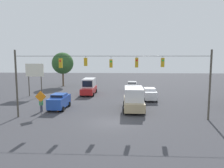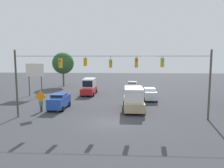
% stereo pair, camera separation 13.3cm
% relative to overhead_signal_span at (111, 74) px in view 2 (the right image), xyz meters
% --- Properties ---
extents(ground_plane, '(140.00, 140.00, 0.00)m').
position_rel_overhead_signal_span_xyz_m(ground_plane, '(0.01, 1.62, -4.83)').
color(ground_plane, '#3D3D42').
extents(overhead_signal_span, '(20.68, 0.38, 7.33)m').
position_rel_overhead_signal_span_xyz_m(overhead_signal_span, '(0.00, 0.00, 0.00)').
color(overhead_signal_span, '#4C473D').
rests_on(overhead_signal_span, ground_plane).
extents(sedan_grey_oncoming_deep, '(2.18, 4.53, 1.95)m').
position_rel_overhead_signal_span_xyz_m(sedan_grey_oncoming_deep, '(-2.97, -18.46, -3.81)').
color(sedan_grey_oncoming_deep, slate).
rests_on(sedan_grey_oncoming_deep, ground_plane).
extents(box_truck_red_withflow_far, '(2.34, 6.10, 2.81)m').
position_rel_overhead_signal_span_xyz_m(box_truck_red_withflow_far, '(4.78, -15.21, -3.44)').
color(box_truck_red_withflow_far, red).
rests_on(box_truck_red_withflow_far, ground_plane).
extents(sedan_white_oncoming_far, '(2.02, 4.60, 1.86)m').
position_rel_overhead_signal_span_xyz_m(sedan_white_oncoming_far, '(-5.32, -10.51, -3.86)').
color(sedan_white_oncoming_far, silver).
rests_on(sedan_white_oncoming_far, ground_plane).
extents(box_truck_tan_crossing_near, '(2.63, 6.42, 2.85)m').
position_rel_overhead_signal_span_xyz_m(box_truck_tan_crossing_near, '(-2.58, -3.91, -3.42)').
color(box_truck_tan_crossing_near, tan).
rests_on(box_truck_tan_crossing_near, ground_plane).
extents(sedan_blue_parked_shoulder, '(2.10, 4.45, 1.95)m').
position_rel_overhead_signal_span_xyz_m(sedan_blue_parked_shoulder, '(6.84, -4.03, -3.82)').
color(sedan_blue_parked_shoulder, '#234CB2').
rests_on(sedan_blue_parked_shoulder, ground_plane).
extents(traffic_cone_nearest, '(0.31, 0.31, 0.57)m').
position_rel_overhead_signal_span_xyz_m(traffic_cone_nearest, '(6.61, -2.74, -4.55)').
color(traffic_cone_nearest, orange).
rests_on(traffic_cone_nearest, ground_plane).
extents(traffic_cone_second, '(0.31, 0.31, 0.57)m').
position_rel_overhead_signal_span_xyz_m(traffic_cone_second, '(6.85, -4.95, -4.55)').
color(traffic_cone_second, orange).
rests_on(traffic_cone_second, ground_plane).
extents(traffic_cone_third, '(0.31, 0.31, 0.57)m').
position_rel_overhead_signal_span_xyz_m(traffic_cone_third, '(6.74, -7.18, -4.55)').
color(traffic_cone_third, orange).
rests_on(traffic_cone_third, ground_plane).
extents(traffic_cone_fourth, '(0.31, 0.31, 0.57)m').
position_rel_overhead_signal_span_xyz_m(traffic_cone_fourth, '(6.71, -9.22, -4.55)').
color(traffic_cone_fourth, orange).
rests_on(traffic_cone_fourth, ground_plane).
extents(roadside_billboard, '(3.05, 0.16, 5.49)m').
position_rel_overhead_signal_span_xyz_m(roadside_billboard, '(13.53, -12.84, -0.90)').
color(roadside_billboard, '#4C473D').
rests_on(roadside_billboard, ground_plane).
extents(work_zone_sign, '(1.27, 0.06, 2.84)m').
position_rel_overhead_signal_span_xyz_m(work_zone_sign, '(7.90, -0.61, -2.84)').
color(work_zone_sign, slate).
rests_on(work_zone_sign, ground_plane).
extents(pedestrian, '(0.40, 0.28, 1.71)m').
position_rel_overhead_signal_span_xyz_m(pedestrian, '(8.57, -2.41, -3.97)').
color(pedestrian, '#2D334C').
rests_on(pedestrian, ground_plane).
extents(tree_horizon_left, '(4.82, 4.82, 7.63)m').
position_rel_overhead_signal_span_xyz_m(tree_horizon_left, '(12.39, -25.86, 0.37)').
color(tree_horizon_left, brown).
rests_on(tree_horizon_left, ground_plane).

